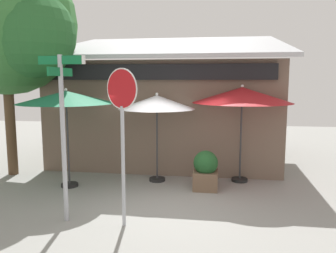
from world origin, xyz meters
The scene contains 9 objects.
ground_plane centered at (0.00, 0.00, -0.05)m, with size 28.00×28.00×0.10m, color gray.
cafe_building centered at (-0.66, 4.79, 1.78)m, with size 7.70×5.84×4.62m.
street_sign_post centered at (-1.88, -1.25, 1.99)m, with size 0.95×0.89×3.26m.
stop_sign centered at (-0.68, -1.31, 2.09)m, with size 0.68×0.37×3.01m.
patio_umbrella_forest_green_left centered at (-2.77, 0.81, 2.34)m, with size 2.46×2.46×2.59m.
patio_umbrella_ivory_center centered at (-0.57, 1.65, 2.18)m, with size 2.08×2.08×2.46m.
patio_umbrella_crimson_right centered at (1.71, 1.95, 2.38)m, with size 2.69×2.69×2.67m.
shade_tree centered at (-4.79, 1.62, 4.32)m, with size 4.30×4.06×6.42m.
sidewalk_planter centered at (0.79, 1.12, 0.50)m, with size 0.63×0.63×1.01m.
Camera 1 is at (1.07, -7.30, 2.78)m, focal length 35.92 mm.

